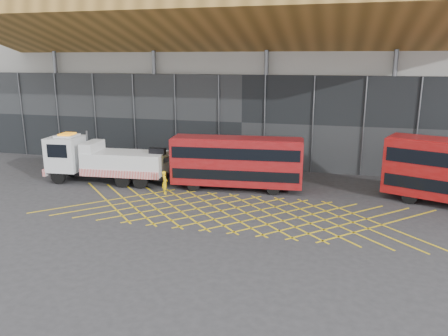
# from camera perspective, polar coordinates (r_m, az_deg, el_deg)

# --- Properties ---
(ground_plane) EXTENTS (120.00, 120.00, 0.00)m
(ground_plane) POSITION_cam_1_polar(r_m,az_deg,el_deg) (28.57, -6.62, -5.01)
(ground_plane) COLOR #2B2B2E
(road_markings) EXTENTS (24.76, 7.16, 0.01)m
(road_markings) POSITION_cam_1_polar(r_m,az_deg,el_deg) (27.43, 1.23, -5.72)
(road_markings) COLOR gold
(road_markings) RESTS_ON ground_plane
(construction_building) EXTENTS (55.00, 23.97, 18.00)m
(construction_building) POSITION_cam_1_polar(r_m,az_deg,el_deg) (44.25, 4.32, 13.61)
(construction_building) COLOR #9A9994
(construction_building) RESTS_ON ground_plane
(recovery_truck) EXTENTS (10.98, 3.21, 3.81)m
(recovery_truck) POSITION_cam_1_polar(r_m,az_deg,el_deg) (34.73, -15.59, 1.01)
(recovery_truck) COLOR black
(recovery_truck) RESTS_ON ground_plane
(bus_towed) EXTENTS (9.61, 3.03, 3.84)m
(bus_towed) POSITION_cam_1_polar(r_m,az_deg,el_deg) (31.51, 1.64, 0.93)
(bus_towed) COLOR maroon
(bus_towed) RESTS_ON ground_plane
(worker) EXTENTS (0.60, 0.71, 1.65)m
(worker) POSITION_cam_1_polar(r_m,az_deg,el_deg) (31.07, -7.74, -1.88)
(worker) COLOR yellow
(worker) RESTS_ON ground_plane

